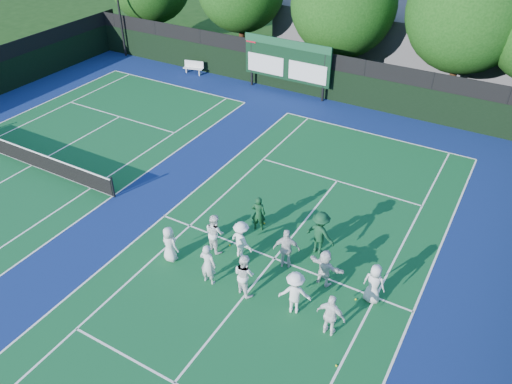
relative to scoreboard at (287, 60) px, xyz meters
The scene contains 29 objects.
ground 17.23m from the scoreboard, 65.78° to the right, with size 120.00×120.00×0.00m, color #15380F.
court_apron 14.78m from the scoreboard, 86.03° to the right, with size 34.00×32.00×0.01m, color navy.
near_court 16.33m from the scoreboard, 64.32° to the right, with size 11.05×23.85×0.01m.
left_court 16.32m from the scoreboard, 115.60° to the right, with size 11.05×23.85×0.01m.
back_fence 1.38m from the scoreboard, 22.25° to the left, with size 34.00×0.08×3.00m.
scoreboard is the anchor object (origin of this frame).
clubhouse 9.80m from the scoreboard, 59.22° to the left, with size 18.00×6.00×4.00m, color #5A5A5F.
tennis_net 16.26m from the scoreboard, 115.60° to the right, with size 11.30×0.10×1.10m.
bench 7.46m from the scoreboard, behind, with size 1.47×0.71×0.90m.
tree_c 5.26m from the scoreboard, 61.87° to the left, with size 6.82×6.82×8.46m.
tree_d 10.94m from the scoreboard, 22.39° to the left, with size 6.98×6.98×9.02m.
tennis_ball_0 15.82m from the scoreboard, 68.39° to the right, with size 0.07×0.07×0.07m, color yellow.
tennis_ball_1 16.96m from the scoreboard, 56.34° to the right, with size 0.07×0.07×0.07m, color yellow.
tennis_ball_2 21.20m from the scoreboard, 58.50° to the right, with size 0.07×0.07×0.07m, color yellow.
tennis_ball_3 15.82m from the scoreboard, 71.11° to the right, with size 0.07×0.07×0.07m, color yellow.
tennis_ball_4 14.20m from the scoreboard, 66.50° to the right, with size 0.07×0.07×0.07m, color yellow.
tennis_ball_5 18.51m from the scoreboard, 54.97° to the right, with size 0.07×0.07×0.07m, color yellow.
player_front_0 17.06m from the scoreboard, 78.07° to the right, with size 0.76×0.49×1.55m, color silver.
player_front_1 17.83m from the scoreboard, 71.98° to the right, with size 0.64×0.42×1.76m, color silver.
player_front_2 18.11m from the scoreboard, 67.52° to the right, with size 0.84×0.65×1.73m, color white.
player_front_3 18.86m from the scoreboard, 61.92° to the right, with size 1.12×0.64×1.73m, color white.
player_front_4 19.83m from the scoreboard, 58.63° to the right, with size 0.99×0.41×1.69m, color white.
player_back_0 16.02m from the scoreboard, 72.94° to the right, with size 0.82×0.64×1.70m, color white.
player_back_1 16.25m from the scoreboard, 68.94° to the right, with size 1.07×0.62×1.66m, color white.
player_back_2 16.62m from the scoreboard, 62.76° to the right, with size 1.02×0.42×1.74m, color silver.
player_back_3 17.53m from the scoreboard, 58.21° to the right, with size 1.43×0.46×1.54m, color white.
player_back_4 18.48m from the scoreboard, 53.25° to the right, with size 0.79×0.51×1.62m, color white.
coach_left 14.46m from the scoreboard, 67.39° to the right, with size 0.60×0.39×1.63m, color #103C1E.
coach_right 15.79m from the scoreboard, 58.01° to the right, with size 1.24×0.72×1.93m, color #103C21.
Camera 1 is at (6.68, -12.03, 13.31)m, focal length 35.00 mm.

